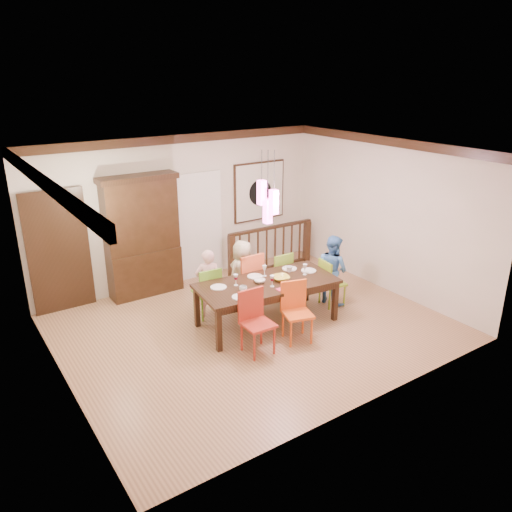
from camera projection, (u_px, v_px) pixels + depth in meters
floor at (254, 327)px, 8.31m from camera, size 6.00×6.00×0.00m
ceiling at (253, 151)px, 7.30m from camera, size 6.00×6.00×0.00m
wall_back at (182, 210)px, 9.75m from camera, size 6.00×0.00×6.00m
wall_left at (54, 288)px, 6.24m from camera, size 0.00×5.00×5.00m
wall_right at (386, 215)px, 9.38m from camera, size 0.00×5.00×5.00m
crown_molding at (253, 157)px, 7.33m from camera, size 6.00×5.00×0.16m
panel_door at (59, 253)px, 8.59m from camera, size 1.04×0.07×2.24m
white_doorway at (200, 227)px, 10.05m from camera, size 0.97×0.05×2.22m
painting at (259, 191)px, 10.61m from camera, size 1.25×0.06×1.25m
pendant_cluster at (268, 202)px, 7.71m from camera, size 0.27×0.21×1.14m
dining_table at (267, 286)px, 8.21m from camera, size 2.41×1.29×0.75m
chair_far_left at (206, 288)px, 8.53m from camera, size 0.43×0.43×0.91m
chair_far_mid at (246, 275)px, 8.86m from camera, size 0.47×0.47×1.04m
chair_far_right at (277, 272)px, 9.20m from camera, size 0.42×0.42×0.92m
chair_near_left at (258, 319)px, 7.37m from camera, size 0.45×0.45×0.97m
chair_near_mid at (298, 309)px, 7.72m from camera, size 0.53×0.53×0.94m
chair_end_right at (333, 279)px, 8.94m from camera, size 0.44×0.44×0.87m
china_hutch at (142, 236)px, 9.21m from camera, size 1.44×0.46×2.28m
balustrade at (271, 247)px, 10.57m from camera, size 2.04×0.15×0.96m
person_far_left at (208, 283)px, 8.51m from camera, size 0.51×0.42×1.21m
person_far_mid at (242, 273)px, 8.92m from camera, size 0.65×0.49×1.21m
person_end_right at (332, 269)px, 9.00m from camera, size 0.52×0.65×1.28m
serving_bowl at (281, 278)px, 8.25m from camera, size 0.34×0.34×0.07m
small_bowl at (260, 281)px, 8.15m from camera, size 0.23×0.23×0.06m
cup_left at (243, 289)px, 7.81m from camera, size 0.14×0.14×0.10m
cup_right at (289, 269)px, 8.59m from camera, size 0.13×0.13×0.10m
plate_far_left at (218, 287)px, 7.97m from camera, size 0.26×0.26×0.01m
plate_far_mid at (255, 276)px, 8.39m from camera, size 0.26×0.26×0.01m
plate_far_right at (289, 269)px, 8.72m from camera, size 0.26×0.26×0.01m
plate_near_left at (240, 297)px, 7.63m from camera, size 0.26×0.26×0.01m
plate_near_mid at (297, 283)px, 8.12m from camera, size 0.26×0.26×0.01m
plate_end_right at (309, 271)px, 8.64m from camera, size 0.26×0.26×0.01m
wine_glass_a at (236, 280)px, 8.03m from camera, size 0.08×0.08×0.19m
wine_glass_b at (264, 271)px, 8.39m from camera, size 0.08×0.08×0.19m
wine_glass_c at (272, 281)px, 7.98m from camera, size 0.08×0.08×0.19m
wine_glass_d at (305, 269)px, 8.45m from camera, size 0.08×0.08×0.19m
napkin at (283, 289)px, 7.89m from camera, size 0.18×0.14×0.01m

